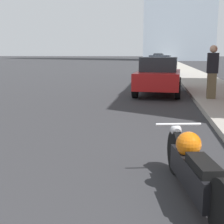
# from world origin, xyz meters

# --- Properties ---
(sidewalk) EXTENTS (2.57, 240.00, 0.15)m
(sidewalk) POSITION_xyz_m (5.09, 40.00, 0.07)
(sidewalk) COLOR #9E998E
(sidewalk) RESTS_ON ground_plane
(motorcycle) EXTENTS (0.72, 2.33, 0.76)m
(motorcycle) POSITION_xyz_m (2.93, 3.88, 0.38)
(motorcycle) COLOR black
(motorcycle) RESTS_ON ground_plane
(parked_car_red) EXTENTS (2.03, 3.98, 1.55)m
(parked_car_red) POSITION_xyz_m (2.55, 13.44, 0.78)
(parked_car_red) COLOR red
(parked_car_red) RESTS_ON ground_plane
(parked_car_blue) EXTENTS (2.10, 3.95, 1.56)m
(parked_car_blue) POSITION_xyz_m (2.66, 23.71, 0.78)
(parked_car_blue) COLOR #1E3899
(parked_car_blue) RESTS_ON ground_plane
(parked_car_yellow) EXTENTS (1.90, 4.38, 1.51)m
(parked_car_yellow) POSITION_xyz_m (2.75, 36.37, 0.77)
(parked_car_yellow) COLOR gold
(parked_car_yellow) RESTS_ON ground_plane
(parked_car_white) EXTENTS (2.06, 4.17, 1.66)m
(parked_car_white) POSITION_xyz_m (2.60, 48.94, 0.85)
(parked_car_white) COLOR silver
(parked_car_white) RESTS_ON ground_plane
(parked_car_black) EXTENTS (2.18, 4.07, 1.72)m
(parked_car_black) POSITION_xyz_m (2.60, 60.74, 0.87)
(parked_car_black) COLOR black
(parked_car_black) RESTS_ON ground_plane
(pedestrian) EXTENTS (0.36, 0.25, 1.82)m
(pedestrian) POSITION_xyz_m (4.35, 11.46, 1.10)
(pedestrian) COLOR brown
(pedestrian) RESTS_ON sidewalk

